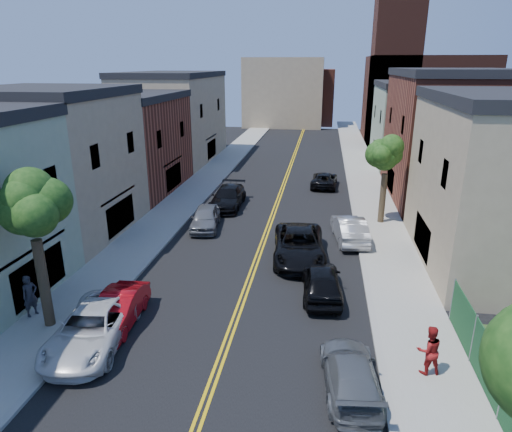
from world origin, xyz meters
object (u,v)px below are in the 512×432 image
at_px(white_pickup, 92,328).
at_px(black_car_right, 322,281).
at_px(grey_car_right, 351,373).
at_px(pedestrian_right, 429,350).
at_px(black_car_left, 228,197).
at_px(black_suv_lane, 299,245).
at_px(pedestrian_left, 30,296).
at_px(grey_car_left, 205,218).
at_px(silver_car_right, 349,229).
at_px(dark_car_right_far, 324,180).
at_px(red_sedan, 118,310).

relative_size(white_pickup, black_car_right, 1.20).
height_order(grey_car_right, pedestrian_right, pedestrian_right).
relative_size(white_pickup, grey_car_right, 1.22).
bearing_deg(black_car_left, black_suv_lane, -56.76).
relative_size(black_car_left, pedestrian_left, 2.94).
bearing_deg(black_suv_lane, pedestrian_right, -66.50).
height_order(white_pickup, pedestrian_right, pedestrian_right).
height_order(grey_car_left, grey_car_right, grey_car_left).
distance_m(grey_car_right, silver_car_right, 14.41).
bearing_deg(black_car_left, pedestrian_left, -107.23).
bearing_deg(pedestrian_right, black_car_left, -71.65).
xyz_separation_m(black_car_left, black_suv_lane, (6.24, -9.33, 0.06)).
distance_m(grey_car_left, black_suv_lane, 8.01).
bearing_deg(dark_car_right_far, grey_car_right, 95.72).
distance_m(grey_car_right, pedestrian_left, 14.25).
bearing_deg(grey_car_right, black_car_left, -72.20).
bearing_deg(silver_car_right, pedestrian_left, 30.80).
distance_m(black_car_left, grey_car_right, 22.11).
bearing_deg(black_car_right, pedestrian_right, 120.81).
bearing_deg(black_suv_lane, pedestrian_left, -148.99).
xyz_separation_m(grey_car_left, pedestrian_left, (-4.76, -12.58, 0.34)).
distance_m(grey_car_left, pedestrian_left, 13.46).
bearing_deg(pedestrian_left, black_car_left, 7.26).
bearing_deg(pedestrian_right, black_car_right, -67.43).
bearing_deg(white_pickup, pedestrian_right, -5.64).
height_order(silver_car_right, black_suv_lane, black_suv_lane).
height_order(grey_car_left, pedestrian_left, pedestrian_left).
relative_size(grey_car_right, pedestrian_right, 2.42).
bearing_deg(pedestrian_right, red_sedan, -19.77).
bearing_deg(grey_car_right, pedestrian_right, -162.82).
height_order(grey_car_right, pedestrian_left, pedestrian_left).
height_order(red_sedan, white_pickup, white_pickup).
relative_size(black_car_left, silver_car_right, 1.13).
bearing_deg(grey_car_right, grey_car_left, -64.21).
relative_size(grey_car_left, black_suv_lane, 0.71).
bearing_deg(grey_car_right, white_pickup, -11.80).
relative_size(grey_car_right, black_car_right, 0.98).
relative_size(grey_car_right, silver_car_right, 0.92).
bearing_deg(grey_car_left, white_pickup, -101.85).
distance_m(white_pickup, silver_car_right, 17.12).
distance_m(dark_car_right_far, pedestrian_right, 27.02).
height_order(grey_car_left, pedestrian_right, pedestrian_right).
distance_m(red_sedan, dark_car_right_far, 26.64).
height_order(black_car_right, silver_car_right, silver_car_right).
xyz_separation_m(dark_car_right_far, pedestrian_left, (-12.90, -25.21, 0.44)).
bearing_deg(silver_car_right, black_car_right, 69.66).
xyz_separation_m(white_pickup, black_car_left, (1.58, 19.17, 0.04)).
height_order(grey_car_right, black_suv_lane, black_suv_lane).
relative_size(white_pickup, dark_car_right_far, 1.16).
distance_m(black_car_left, pedestrian_right, 22.36).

